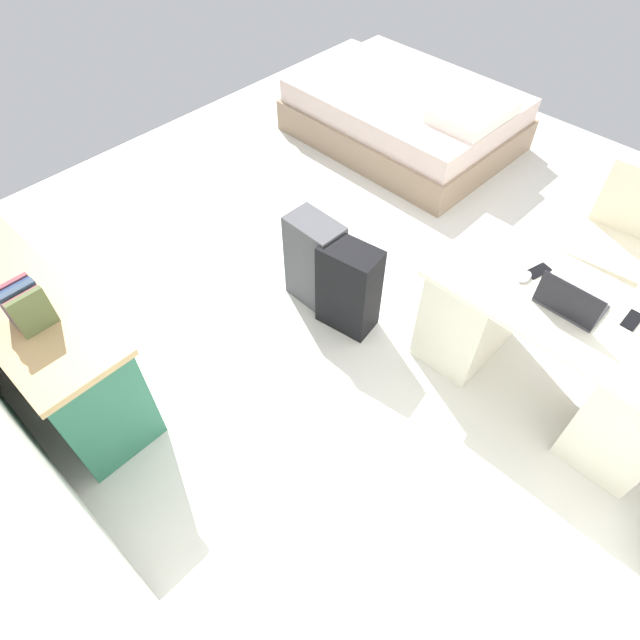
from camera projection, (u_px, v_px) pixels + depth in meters
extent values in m
plane|color=silver|center=(385.00, 280.00, 3.78)|extent=(5.77, 5.77, 0.00)
cube|color=silver|center=(573.00, 309.00, 2.65)|extent=(1.44, 0.66, 0.04)
cube|color=beige|center=(636.00, 406.00, 2.71)|extent=(0.40, 0.60, 0.70)
cube|color=beige|center=(474.00, 307.00, 3.15)|extent=(0.40, 0.60, 0.70)
cylinder|color=black|center=(583.00, 299.00, 3.64)|extent=(0.52, 0.52, 0.04)
cylinder|color=black|center=(594.00, 279.00, 3.49)|extent=(0.06, 0.06, 0.42)
cube|color=beige|center=(610.00, 251.00, 3.30)|extent=(0.51, 0.51, 0.08)
cube|color=beige|center=(639.00, 201.00, 3.21)|extent=(0.44, 0.11, 0.44)
cube|color=#28664C|center=(31.00, 328.00, 3.03)|extent=(1.76, 0.44, 0.73)
cube|color=tan|center=(0.00, 282.00, 2.73)|extent=(1.80, 0.48, 0.04)
cube|color=#225641|center=(112.00, 361.00, 3.08)|extent=(0.67, 0.01, 0.25)
cube|color=#225641|center=(45.00, 292.00, 3.43)|extent=(0.67, 0.01, 0.25)
cube|color=gray|center=(403.00, 125.00, 4.87)|extent=(1.93, 1.44, 0.28)
cube|color=beige|center=(406.00, 100.00, 4.68)|extent=(1.87, 1.38, 0.20)
cube|color=white|center=(473.00, 111.00, 4.26)|extent=(0.49, 0.69, 0.10)
cube|color=black|center=(349.00, 288.00, 3.30)|extent=(0.39, 0.27, 0.63)
cube|color=#4C4C51|center=(315.00, 262.00, 3.43)|extent=(0.36, 0.23, 0.65)
cube|color=#333338|center=(571.00, 303.00, 2.64)|extent=(0.31, 0.22, 0.02)
cube|color=black|center=(568.00, 301.00, 2.51)|extent=(0.31, 0.01, 0.19)
ellipsoid|color=white|center=(525.00, 277.00, 2.75)|extent=(0.06, 0.10, 0.03)
cube|color=black|center=(632.00, 320.00, 2.57)|extent=(0.07, 0.14, 0.01)
cube|color=black|center=(539.00, 271.00, 2.79)|extent=(0.10, 0.15, 0.01)
cube|color=#546138|center=(33.00, 313.00, 2.42)|extent=(0.03, 0.17, 0.23)
cube|color=#9A5256|center=(30.00, 310.00, 2.45)|extent=(0.03, 0.17, 0.20)
cube|color=#364760|center=(25.00, 305.00, 2.46)|extent=(0.04, 0.17, 0.22)
cube|color=navy|center=(22.00, 302.00, 2.48)|extent=(0.03, 0.17, 0.20)
cube|color=brown|center=(18.00, 297.00, 2.50)|extent=(0.03, 0.17, 0.20)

